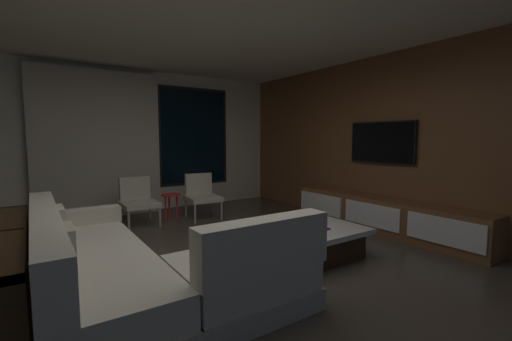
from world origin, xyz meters
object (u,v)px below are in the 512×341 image
sectional_couch (131,270)px  accent_chair_by_curtain (138,199)px  coffee_table (306,239)px  mounted_tv (382,142)px  accent_chair_near_window (201,193)px  side_stool (171,199)px  book_stack_on_coffee_table (315,227)px  media_console (383,216)px

sectional_couch → accent_chair_by_curtain: 2.71m
coffee_table → mounted_tv: bearing=8.1°
coffee_table → mounted_tv: size_ratio=1.04×
accent_chair_near_window → side_stool: accent_chair_near_window is taller
book_stack_on_coffee_table → mounted_tv: (1.82, 0.44, 0.97)m
book_stack_on_coffee_table → sectional_couch: bearing=176.2°
accent_chair_near_window → mounted_tv: (2.03, -2.21, 0.92)m
coffee_table → media_console: (1.61, 0.06, 0.06)m
side_stool → coffee_table: bearing=-73.5°
accent_chair_by_curtain → side_stool: (0.56, 0.01, -0.06)m
side_stool → media_console: media_console is taller
accent_chair_near_window → side_stool: 0.54m
book_stack_on_coffee_table → mounted_tv: bearing=13.6°
sectional_couch → side_stool: (1.30, 2.62, 0.08)m
sectional_couch → coffee_table: (2.06, 0.05, -0.10)m
sectional_couch → mounted_tv: (3.85, 0.31, 1.06)m
sectional_couch → accent_chair_near_window: (1.82, 2.51, 0.14)m
side_stool → sectional_couch: bearing=-116.4°
coffee_table → accent_chair_near_window: accent_chair_near_window is taller
book_stack_on_coffee_table → accent_chair_near_window: size_ratio=0.35×
accent_chair_by_curtain → side_stool: size_ratio=1.70×
accent_chair_by_curtain → accent_chair_near_window: bearing=-4.8°
accent_chair_by_curtain → mounted_tv: 3.97m
coffee_table → accent_chair_near_window: 2.48m
accent_chair_near_window → accent_chair_by_curtain: 1.09m
book_stack_on_coffee_table → side_stool: bearing=104.8°
accent_chair_by_curtain → coffee_table: bearing=-62.8°
sectional_couch → book_stack_on_coffee_table: (2.03, -0.13, 0.09)m
coffee_table → sectional_couch: bearing=-178.5°
accent_chair_near_window → media_console: accent_chair_near_window is taller
book_stack_on_coffee_table → mounted_tv: mounted_tv is taller
coffee_table → side_stool: bearing=106.5°
book_stack_on_coffee_table → media_console: bearing=8.4°
sectional_couch → accent_chair_near_window: size_ratio=3.21×
accent_chair_near_window → mounted_tv: 3.13m
media_console → mounted_tv: (0.18, 0.20, 1.10)m
media_console → coffee_table: bearing=-178.0°
accent_chair_near_window → coffee_table: bearing=-84.6°
coffee_table → side_stool: size_ratio=2.52×
coffee_table → book_stack_on_coffee_table: 0.27m
book_stack_on_coffee_table → coffee_table: bearing=81.3°
book_stack_on_coffee_table → accent_chair_near_window: bearing=94.4°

